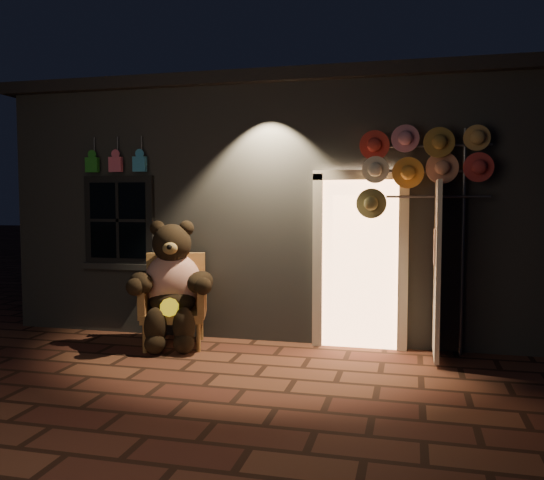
% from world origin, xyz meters
% --- Properties ---
extents(ground, '(60.00, 60.00, 0.00)m').
position_xyz_m(ground, '(0.00, 0.00, 0.00)').
color(ground, brown).
rests_on(ground, ground).
extents(shop_building, '(7.30, 5.95, 3.51)m').
position_xyz_m(shop_building, '(0.00, 3.99, 1.74)').
color(shop_building, slate).
rests_on(shop_building, ground).
extents(wicker_armchair, '(0.95, 0.90, 1.14)m').
position_xyz_m(wicker_armchair, '(-0.93, 1.05, 0.57)').
color(wicker_armchair, '#A78140').
rests_on(wicker_armchair, ground).
extents(teddy_bear, '(1.09, 1.00, 1.57)m').
position_xyz_m(teddy_bear, '(-0.91, 0.91, 0.78)').
color(teddy_bear, '#B53313').
rests_on(teddy_bear, ground).
extents(hat_rack, '(1.51, 0.22, 2.67)m').
position_xyz_m(hat_rack, '(2.05, 1.28, 2.23)').
color(hat_rack, '#59595E').
rests_on(hat_rack, ground).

